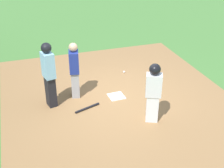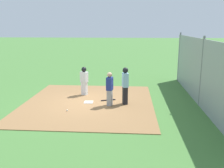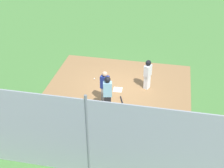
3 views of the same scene
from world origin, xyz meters
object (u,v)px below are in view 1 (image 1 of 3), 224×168
at_px(home_plate, 116,96).
at_px(catcher, 74,70).
at_px(umpire, 49,74).
at_px(runner, 153,90).
at_px(baseball_bat, 87,108).
at_px(baseball, 124,72).

height_order(home_plate, catcher, catcher).
relative_size(home_plate, umpire, 0.24).
bearing_deg(runner, catcher, 65.17).
xyz_separation_m(umpire, baseball_bat, (0.50, 0.87, -0.94)).
bearing_deg(baseball_bat, baseball, 26.51).
bearing_deg(home_plate, baseball_bat, -68.48).
bearing_deg(home_plate, runner, 18.25).
bearing_deg(catcher, baseball_bat, -68.45).
bearing_deg(catcher, runner, -37.76).
height_order(umpire, baseball_bat, umpire).
relative_size(home_plate, baseball, 5.95).
distance_m(runner, baseball_bat, 1.95).
distance_m(home_plate, baseball, 1.59).
bearing_deg(baseball, catcher, -61.69).
bearing_deg(baseball_bat, umpire, 130.78).
distance_m(umpire, runner, 2.76).
height_order(home_plate, baseball, baseball).
xyz_separation_m(catcher, runner, (1.81, 1.56, 0.04)).
distance_m(home_plate, catcher, 1.44).
xyz_separation_m(catcher, umpire, (0.29, -0.73, 0.12)).
relative_size(home_plate, catcher, 0.27).
bearing_deg(baseball, home_plate, -28.17).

